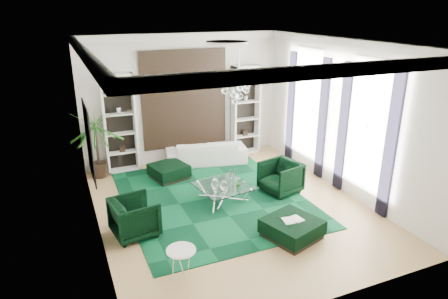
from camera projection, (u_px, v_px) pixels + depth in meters
name	position (u px, v px, depth m)	size (l,w,h in m)	color
floor	(232.00, 208.00, 9.45)	(6.00, 7.00, 0.02)	tan
ceiling	(233.00, 42.00, 8.16)	(6.00, 7.00, 0.02)	white
wall_back	(184.00, 99.00, 11.84)	(6.00, 0.02, 3.80)	silver
wall_front	(332.00, 196.00, 5.77)	(6.00, 0.02, 3.80)	silver
wall_left	(90.00, 149.00, 7.69)	(0.02, 7.00, 3.80)	silver
wall_right	(343.00, 117.00, 9.92)	(0.02, 7.00, 3.80)	silver
crown_molding	(233.00, 47.00, 8.20)	(6.00, 7.00, 0.18)	white
ceiling_medallion	(227.00, 42.00, 8.43)	(0.90, 0.90, 0.05)	white
tapestry	(184.00, 99.00, 11.80)	(2.50, 0.06, 2.80)	black
shelving_left	(120.00, 124.00, 11.12)	(0.90, 0.38, 2.80)	white
shelving_right	(246.00, 110.00, 12.56)	(0.90, 0.38, 2.80)	white
painting	(90.00, 142.00, 8.24)	(0.04, 1.30, 1.60)	black
window_near	(367.00, 126.00, 9.13)	(0.03, 1.10, 2.90)	white
curtain_near_a	(390.00, 147.00, 8.53)	(0.07, 0.30, 3.25)	black
curtain_near_b	(343.00, 128.00, 9.88)	(0.07, 0.30, 3.25)	black
window_far	(307.00, 104.00, 11.21)	(0.03, 1.10, 2.90)	white
curtain_far_a	(322.00, 120.00, 10.60)	(0.07, 0.30, 3.25)	black
curtain_far_b	(291.00, 107.00, 11.95)	(0.07, 0.30, 3.25)	black
rug	(213.00, 198.00, 9.91)	(4.20, 5.00, 0.02)	black
sofa	(206.00, 152.00, 12.05)	(2.39, 0.94, 0.70)	silver
armchair_left	(135.00, 217.00, 8.19)	(0.87, 0.89, 0.81)	black
armchair_right	(281.00, 177.00, 10.11)	(0.87, 0.89, 0.81)	black
coffee_table	(223.00, 193.00, 9.71)	(1.20, 1.20, 0.41)	white
ottoman_side	(169.00, 172.00, 10.98)	(0.90, 0.90, 0.40)	black
ottoman_front	(292.00, 229.00, 8.16)	(1.00, 1.00, 0.40)	black
book	(293.00, 220.00, 8.09)	(0.42, 0.28, 0.03)	white
side_table	(182.00, 262.00, 7.00)	(0.52, 0.52, 0.50)	white
palm	(96.00, 135.00, 10.79)	(1.50, 1.50, 2.40)	#296A1E
chandelier	(238.00, 87.00, 8.57)	(0.80, 0.80, 0.72)	white
table_plant	(239.00, 183.00, 9.49)	(0.13, 0.11, 0.24)	#296A1E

